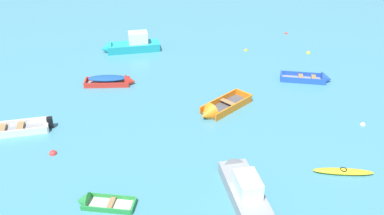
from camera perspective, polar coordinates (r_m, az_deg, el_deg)
The scene contains 13 objects.
kayak_yellow_near_camera at distance 26.83m, azimuth 18.82°, elevation -7.77°, with size 3.43×1.36×0.32m.
rowboat_orange_back_row_center at distance 31.15m, azimuth 3.08°, elevation -0.37°, with size 4.55×3.88×1.40m.
rowboat_green_cluster_outer at distance 23.98m, azimuth -12.58°, elevation -11.78°, with size 3.19×1.88×0.99m.
motor_launch_turquoise_outer_right at distance 42.00m, azimuth -8.04°, elevation 7.93°, with size 5.41×1.78×2.06m.
motor_launch_grey_back_row_left at distance 24.07m, azimuth 6.46°, elevation -9.76°, with size 1.74×5.31×1.91m.
rowboat_red_center at distance 35.68m, azimuth -9.85°, elevation 3.42°, with size 4.09×1.67×1.12m.
rowboat_white_near_right at distance 31.45m, azimuth -23.30°, elevation -2.69°, with size 4.77×1.63×1.28m.
rowboat_blue_near_left at distance 37.08m, azimuth 15.55°, elevation 3.55°, with size 4.18×2.43×1.14m.
mooring_buoy_midfield at distance 32.03m, azimuth 21.05°, elevation -2.10°, with size 0.35×0.35×0.35m, color silver.
mooring_buoy_outer_edge at distance 42.19m, azimuth 6.92°, elevation 7.27°, with size 0.33×0.33×0.33m, color yellow.
mooring_buoy_between_boats_left at distance 42.67m, azimuth 14.69°, elevation 6.77°, with size 0.37×0.37×0.37m, color yellow.
mooring_buoy_central at distance 28.37m, azimuth -17.39°, elevation -5.68°, with size 0.47×0.47×0.47m, color red.
mooring_buoy_near_foreground at distance 47.19m, azimuth 11.95°, elevation 9.25°, with size 0.30×0.30×0.30m, color red.
Camera 1 is at (-4.64, -9.47, 15.58)m, focal length 41.58 mm.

